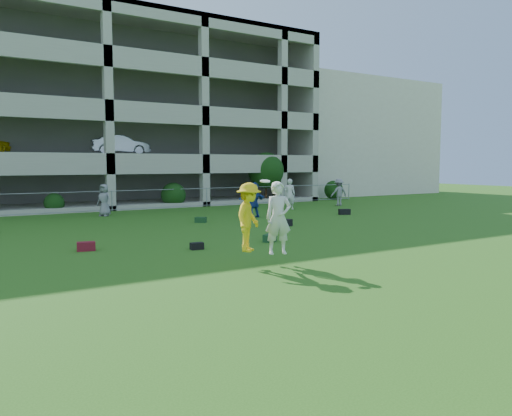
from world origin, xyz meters
TOP-DOWN VIEW (x-y plane):
  - ground at (0.00, 0.00)m, footprint 100.00×100.00m
  - stucco_building at (23.00, 28.00)m, footprint 16.00×14.00m
  - bystander_c at (-1.09, 16.52)m, footprint 0.91×0.97m
  - bystander_d at (5.14, 11.90)m, footprint 1.73×0.82m
  - bystander_e at (9.27, 14.56)m, footprint 0.78×0.78m
  - bystander_f at (13.56, 15.08)m, footprint 1.22×0.84m
  - bag_red_a at (-4.36, 6.38)m, footprint 0.60×0.41m
  - bag_black_b at (-1.33, 4.78)m, footprint 0.42×0.28m
  - bag_green_c at (1.48, 4.87)m, footprint 0.61×0.58m
  - crate_d at (4.54, 8.14)m, footprint 0.46×0.46m
  - bag_black_e at (9.98, 10.54)m, footprint 0.67×0.51m
  - bag_green_g at (1.90, 11.30)m, footprint 0.57×0.56m
  - frisbee_contest at (-1.06, 1.55)m, footprint 1.92×1.26m
  - parking_garage at (-0.01, 27.70)m, footprint 30.00×14.00m
  - fence at (0.00, 19.00)m, footprint 36.06×0.06m
  - shrub_row at (4.59, 19.70)m, footprint 34.38×2.52m

SIDE VIEW (x-z plane):
  - ground at x=0.00m, z-range 0.00..0.00m
  - bag_black_b at x=-1.33m, z-range 0.00..0.22m
  - bag_green_g at x=1.90m, z-range 0.00..0.25m
  - bag_green_c at x=1.48m, z-range 0.00..0.26m
  - bag_red_a at x=-4.36m, z-range 0.00..0.28m
  - crate_d at x=4.54m, z-range 0.00..0.30m
  - bag_black_e at x=9.98m, z-range 0.00..0.30m
  - fence at x=0.00m, z-range 0.01..1.21m
  - bystander_c at x=-1.09m, z-range 0.00..1.66m
  - bystander_f at x=13.56m, z-range 0.00..1.74m
  - bystander_d at x=5.14m, z-range 0.00..1.79m
  - bystander_e at x=9.27m, z-range 0.00..1.82m
  - frisbee_contest at x=-1.06m, z-range 0.31..2.30m
  - shrub_row at x=4.59m, z-range -0.24..3.26m
  - stucco_building at x=23.00m, z-range 0.00..10.00m
  - parking_garage at x=-0.01m, z-range 0.01..12.01m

